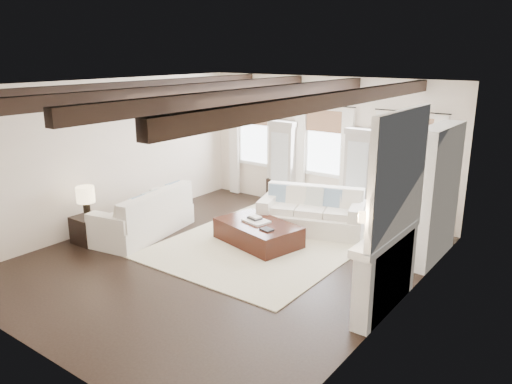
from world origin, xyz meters
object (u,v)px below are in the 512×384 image
Objects in this scene: ottoman at (258,233)px; side_table_front at (89,229)px; side_table_back at (278,191)px; sofa_back at (312,214)px; sofa_left at (146,217)px.

ottoman is 3.02× the size of side_table_front.
side_table_front is at bearing -109.21° from side_table_back.
sofa_back is 4.64m from side_table_front.
side_table_back is (0.96, 3.54, -0.07)m from sofa_left.
sofa_back reaches higher than side_table_back.
side_table_front is at bearing -135.31° from sofa_back.
side_table_back is at bearing 129.45° from ottoman.
side_table_back is (-1.73, 1.25, -0.05)m from sofa_back.
ottoman is at bearing 24.99° from sofa_left.
ottoman is 2.53× the size of side_table_back.
sofa_left is 2.41m from ottoman.
side_table_front is (-3.30, -3.26, -0.11)m from sofa_back.
ottoman is (-0.50, -1.28, -0.16)m from sofa_back.
sofa_back is at bearing 44.69° from side_table_front.
side_table_front is at bearing -122.43° from sofa_left.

